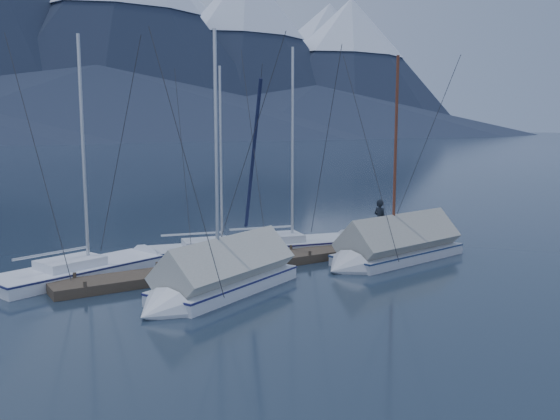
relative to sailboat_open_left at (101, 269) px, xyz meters
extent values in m
plane|color=black|center=(6.67, -4.27, -0.17)|extent=(1000.00, 1000.00, 0.00)
cone|color=#475675|center=(186.67, 440.73, 62.33)|extent=(308.00, 308.00, 125.00)
cone|color=silver|center=(186.67, 440.73, 99.08)|extent=(133.24, 133.24, 52.50)
cone|color=#475675|center=(326.67, 420.73, 57.33)|extent=(286.00, 286.00, 115.00)
cone|color=silver|center=(326.67, 420.73, 91.18)|extent=(123.72, 123.72, 48.30)
cone|color=#192133|center=(96.67, 285.73, 54.83)|extent=(190.00, 190.00, 110.00)
cone|color=#192133|center=(171.67, 295.73, 49.83)|extent=(182.40, 182.40, 100.00)
cone|color=silver|center=(171.67, 295.73, 79.33)|extent=(78.91, 78.91, 42.00)
cone|color=#192133|center=(246.67, 290.73, 43.83)|extent=(197.60, 197.60, 88.00)
cone|color=silver|center=(246.67, 290.73, 69.85)|extent=(85.48, 85.48, 36.96)
cone|color=#192133|center=(66.67, 240.73, 15.83)|extent=(390.00, 390.00, 32.00)
cone|color=#192133|center=(186.67, 245.73, 13.83)|extent=(364.00, 364.00, 28.00)
cube|color=#382D23|center=(6.67, -2.27, 0.00)|extent=(18.00, 1.50, 0.34)
cube|color=black|center=(0.67, -2.27, -0.22)|extent=(3.00, 1.30, 0.30)
cube|color=black|center=(6.67, -2.27, -0.22)|extent=(3.00, 1.30, 0.30)
cube|color=black|center=(12.67, -2.27, -0.22)|extent=(3.00, 1.30, 0.30)
cylinder|color=#382D23|center=(-1.33, -1.57, 0.18)|extent=(0.12, 0.12, 0.35)
cylinder|color=#382D23|center=(-1.33, -2.97, 0.18)|extent=(0.12, 0.12, 0.35)
cylinder|color=#382D23|center=(1.67, -1.57, 0.18)|extent=(0.12, 0.12, 0.35)
cylinder|color=#382D23|center=(1.67, -2.97, 0.18)|extent=(0.12, 0.12, 0.35)
cylinder|color=#382D23|center=(4.67, -1.57, 0.18)|extent=(0.12, 0.12, 0.35)
cylinder|color=#382D23|center=(4.67, -2.97, 0.18)|extent=(0.12, 0.12, 0.35)
cylinder|color=#382D23|center=(7.67, -1.57, 0.18)|extent=(0.12, 0.12, 0.35)
cylinder|color=#382D23|center=(7.67, -2.97, 0.18)|extent=(0.12, 0.12, 0.35)
cylinder|color=#382D23|center=(10.67, -1.57, 0.18)|extent=(0.12, 0.12, 0.35)
cylinder|color=#382D23|center=(10.67, -2.97, 0.18)|extent=(0.12, 0.12, 0.35)
cylinder|color=#382D23|center=(13.67, -1.57, 0.18)|extent=(0.12, 0.12, 0.35)
cylinder|color=#382D23|center=(13.67, -2.97, 0.18)|extent=(0.12, 0.12, 0.35)
cube|color=white|center=(-0.89, -0.29, -0.04)|extent=(6.60, 3.91, 0.69)
cube|color=white|center=(-0.89, -0.29, -0.36)|extent=(5.42, 2.73, 0.31)
cube|color=#1A1E4E|center=(-0.89, -0.29, 0.25)|extent=(6.67, 3.95, 0.06)
cone|color=white|center=(2.54, 0.82, -0.04)|extent=(1.71, 2.26, 2.00)
cube|color=white|center=(-1.18, -0.38, 0.46)|extent=(2.53, 2.07, 0.31)
cylinder|color=#B2B7BF|center=(-0.49, -0.16, 4.47)|extent=(0.13, 0.13, 8.35)
cylinder|color=#B2B7BF|center=(-1.88, -0.61, 0.93)|extent=(2.71, 0.96, 0.09)
cylinder|color=#26262B|center=(1.00, 0.32, 4.47)|extent=(1.00, 3.01, 8.36)
cube|color=silver|center=(5.02, 0.53, -0.06)|extent=(6.01, 3.17, 0.63)
cube|color=silver|center=(5.02, 0.53, -0.34)|extent=(4.98, 2.14, 0.29)
cube|color=navy|center=(5.02, 0.53, 0.21)|extent=(6.07, 3.21, 0.06)
cone|color=silver|center=(8.23, -0.23, -0.06)|extent=(1.44, 2.02, 1.83)
cube|color=silver|center=(4.75, 0.59, 0.40)|extent=(2.26, 1.76, 0.29)
cylinder|color=#B2B7BF|center=(5.40, 0.44, 4.08)|extent=(0.11, 0.11, 7.63)
cylinder|color=#B2B7BF|center=(4.10, 0.75, 0.83)|extent=(2.53, 0.68, 0.09)
cylinder|color=#26262B|center=(6.79, 0.11, 4.08)|extent=(0.69, 2.81, 7.64)
cube|color=silver|center=(8.07, -0.33, -0.04)|extent=(6.66, 3.47, 0.70)
cube|color=silver|center=(8.07, -0.33, -0.36)|extent=(5.53, 2.33, 0.32)
cube|color=#1C194D|center=(8.07, -0.33, 0.25)|extent=(6.73, 3.50, 0.06)
cone|color=silver|center=(11.64, -1.13, -0.04)|extent=(1.58, 2.24, 2.03)
cube|color=silver|center=(7.76, -0.26, 0.47)|extent=(2.50, 1.94, 0.32)
cylinder|color=#B2B7BF|center=(8.49, -0.42, 4.54)|extent=(0.13, 0.13, 8.47)
cylinder|color=#B2B7BF|center=(7.04, -0.10, 0.94)|extent=(2.81, 0.72, 0.10)
cylinder|color=#26262B|center=(10.04, -0.77, 4.54)|extent=(0.73, 3.13, 8.48)
cube|color=silver|center=(11.29, -4.33, -0.05)|extent=(6.38, 3.02, 0.65)
cube|color=silver|center=(11.29, -4.33, -0.35)|extent=(5.33, 1.92, 0.30)
cube|color=navy|center=(11.29, -4.33, 0.23)|extent=(6.45, 3.05, 0.06)
cone|color=silver|center=(7.81, -4.83, -0.05)|extent=(1.37, 2.22, 2.09)
cylinder|color=#592819|center=(10.90, -4.39, 4.23)|extent=(0.12, 0.12, 7.92)
cylinder|color=#592819|center=(12.27, -4.19, 0.87)|extent=(2.75, 0.48, 0.09)
cylinder|color=#26262B|center=(9.38, -4.61, 4.23)|extent=(0.46, 3.06, 7.93)
cube|color=gray|center=(11.29, -4.33, 0.67)|extent=(6.08, 3.02, 2.22)
cube|color=silver|center=(2.89, -4.82, -0.05)|extent=(6.04, 4.16, 0.67)
cube|color=silver|center=(2.89, -4.82, -0.35)|extent=(4.88, 2.98, 0.31)
cube|color=navy|center=(2.89, -4.82, 0.24)|extent=(6.10, 4.21, 0.06)
cone|color=silver|center=(-0.13, -6.16, -0.05)|extent=(1.81, 2.24, 1.95)
cylinder|color=#B2B7BF|center=(2.52, -4.98, 4.36)|extent=(0.12, 0.12, 8.14)
cylinder|color=#B2B7BF|center=(3.82, -4.41, 0.90)|extent=(2.38, 1.12, 0.09)
cylinder|color=#26262B|center=(1.22, -5.56, 4.36)|extent=(1.18, 2.64, 8.15)
cube|color=#AEAEA3|center=(2.89, -4.82, 0.69)|extent=(5.79, 4.08, 2.07)
imported|color=black|center=(12.31, -1.99, 1.12)|extent=(0.54, 0.74, 1.90)
camera|label=1|loc=(-5.98, -22.32, 5.37)|focal=38.00mm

